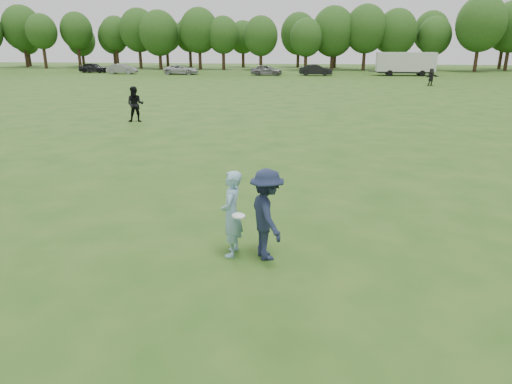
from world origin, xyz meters
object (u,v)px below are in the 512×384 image
at_px(player_far_d, 431,77).
at_px(car_b, 122,69).
at_px(car_e, 267,70).
at_px(car_a, 93,68).
at_px(car_f, 316,70).
at_px(defender, 267,215).
at_px(cargo_trailer, 405,63).
at_px(car_c, 181,70).
at_px(player_far_a, 135,104).
at_px(thrower, 232,214).

distance_m(player_far_d, car_b, 44.01).
bearing_deg(car_b, car_e, -90.82).
distance_m(player_far_d, car_a, 50.23).
relative_size(car_b, car_f, 0.97).
xyz_separation_m(defender, cargo_trailer, (12.43, 60.58, 0.82)).
xyz_separation_m(car_a, cargo_trailer, (47.17, -0.27, 1.01)).
distance_m(car_b, cargo_trailer, 41.47).
height_order(car_a, car_e, car_a).
relative_size(car_f, cargo_trailer, 0.52).
distance_m(car_a, car_c, 15.16).
bearing_deg(car_f, car_e, 101.21).
height_order(player_far_a, car_a, player_far_a).
relative_size(thrower, car_c, 0.36).
bearing_deg(car_f, cargo_trailer, -78.09).
xyz_separation_m(player_far_d, car_a, (-47.20, 17.17, -0.16)).
xyz_separation_m(thrower, cargo_trailer, (13.17, 60.53, 0.86)).
relative_size(player_far_a, car_c, 0.40).
bearing_deg(car_f, player_far_a, 171.64).
relative_size(player_far_d, cargo_trailer, 0.20).
xyz_separation_m(player_far_a, car_c, (-10.22, 42.12, -0.30)).
xyz_separation_m(player_far_a, cargo_trailer, (21.97, 44.20, 0.77)).
height_order(car_a, car_f, car_f).
bearing_deg(car_e, player_far_d, -121.60).
distance_m(thrower, car_e, 58.33).
bearing_deg(car_b, car_a, 68.28).
bearing_deg(player_far_d, cargo_trailer, 55.13).
relative_size(car_a, car_f, 0.96).
height_order(car_f, cargo_trailer, cargo_trailer).
height_order(car_a, cargo_trailer, cargo_trailer).
height_order(car_a, car_c, car_a).
relative_size(player_far_d, car_a, 0.41).
bearing_deg(player_far_a, defender, -71.35).
bearing_deg(player_far_a, car_c, 92.05).
height_order(player_far_d, car_b, player_far_d).
bearing_deg(thrower, car_c, -161.63).
distance_m(player_far_d, car_c, 35.47).
bearing_deg(car_c, player_far_a, -167.39).
bearing_deg(car_e, car_f, -78.27).
distance_m(thrower, player_far_d, 45.58).
xyz_separation_m(thrower, player_far_a, (-8.80, 16.33, 0.08)).
bearing_deg(car_f, car_c, 95.38).
bearing_deg(car_b, defender, -153.24).
distance_m(defender, car_e, 58.47).
distance_m(defender, player_far_a, 18.96).
bearing_deg(player_far_a, thrower, -73.26).
bearing_deg(player_far_d, player_far_a, -163.83).
distance_m(defender, car_f, 58.90).
bearing_deg(car_a, defender, -146.40).
xyz_separation_m(defender, car_e, (-7.05, 58.04, -0.20)).
distance_m(thrower, car_c, 61.46).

